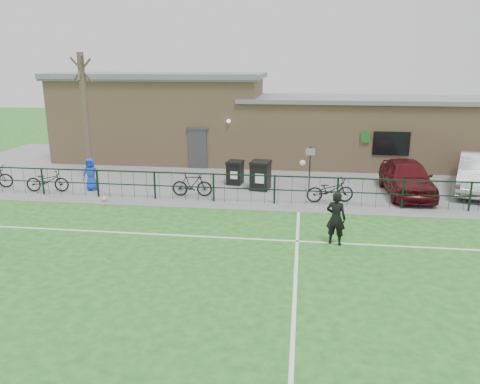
# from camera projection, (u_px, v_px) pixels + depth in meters

# --- Properties ---
(ground) EXTENTS (90.00, 90.00, 0.00)m
(ground) POSITION_uv_depth(u_px,v_px,m) (213.00, 297.00, 11.51)
(ground) COLOR #1D5C1B
(ground) RESTS_ON ground
(paving_strip) EXTENTS (34.00, 13.00, 0.02)m
(paving_strip) POSITION_uv_depth(u_px,v_px,m) (262.00, 172.00, 24.39)
(paving_strip) COLOR slate
(paving_strip) RESTS_ON ground
(pitch_line_touch) EXTENTS (28.00, 0.10, 0.01)m
(pitch_line_touch) POSITION_uv_depth(u_px,v_px,m) (249.00, 204.00, 18.95)
(pitch_line_touch) COLOR white
(pitch_line_touch) RESTS_ON ground
(pitch_line_mid) EXTENTS (28.00, 0.10, 0.01)m
(pitch_line_mid) POSITION_uv_depth(u_px,v_px,m) (236.00, 238.00, 15.33)
(pitch_line_mid) COLOR white
(pitch_line_mid) RESTS_ON ground
(pitch_line_perp) EXTENTS (0.10, 16.00, 0.01)m
(pitch_line_perp) POSITION_uv_depth(u_px,v_px,m) (294.00, 302.00, 11.25)
(pitch_line_perp) COLOR white
(pitch_line_perp) RESTS_ON ground
(perimeter_fence) EXTENTS (28.00, 0.10, 1.20)m
(perimeter_fence) POSITION_uv_depth(u_px,v_px,m) (250.00, 189.00, 18.98)
(perimeter_fence) COLOR black
(perimeter_fence) RESTS_ON ground
(bare_tree) EXTENTS (0.30, 0.30, 6.00)m
(bare_tree) POSITION_uv_depth(u_px,v_px,m) (86.00, 119.00, 21.75)
(bare_tree) COLOR #4C3B2E
(bare_tree) RESTS_ON ground
(wheelie_bin_left) EXTENTS (0.92, 1.01, 1.21)m
(wheelie_bin_left) POSITION_uv_depth(u_px,v_px,m) (261.00, 176.00, 20.98)
(wheelie_bin_left) COLOR black
(wheelie_bin_left) RESTS_ON paving_strip
(wheelie_bin_right) EXTENTS (0.76, 0.84, 1.01)m
(wheelie_bin_right) POSITION_uv_depth(u_px,v_px,m) (235.00, 173.00, 21.93)
(wheelie_bin_right) COLOR black
(wheelie_bin_right) RESTS_ON paving_strip
(sign_post) EXTENTS (0.06, 0.06, 2.00)m
(sign_post) POSITION_uv_depth(u_px,v_px,m) (310.00, 169.00, 20.67)
(sign_post) COLOR black
(sign_post) RESTS_ON paving_strip
(car_maroon) EXTENTS (1.94, 4.52, 1.52)m
(car_maroon) POSITION_uv_depth(u_px,v_px,m) (407.00, 177.00, 20.09)
(car_maroon) COLOR #4B0D13
(car_maroon) RESTS_ON paving_strip
(car_silver) EXTENTS (3.26, 5.29, 1.64)m
(car_silver) POSITION_uv_depth(u_px,v_px,m) (480.00, 173.00, 20.58)
(car_silver) COLOR #A2A4A9
(car_silver) RESTS_ON paving_strip
(bicycle_c) EXTENTS (1.95, 0.90, 0.99)m
(bicycle_c) POSITION_uv_depth(u_px,v_px,m) (47.00, 181.00, 20.65)
(bicycle_c) COLOR black
(bicycle_c) RESTS_ON paving_strip
(bicycle_d) EXTENTS (1.74, 0.59, 1.03)m
(bicycle_d) POSITION_uv_depth(u_px,v_px,m) (192.00, 184.00, 19.91)
(bicycle_d) COLOR black
(bicycle_d) RESTS_ON paving_strip
(bicycle_e) EXTENTS (2.03, 1.06, 1.02)m
(bicycle_e) POSITION_uv_depth(u_px,v_px,m) (330.00, 190.00, 19.07)
(bicycle_e) COLOR black
(bicycle_e) RESTS_ON paving_strip
(spectator_child) EXTENTS (0.75, 0.53, 1.45)m
(spectator_child) POSITION_uv_depth(u_px,v_px,m) (91.00, 174.00, 20.80)
(spectator_child) COLOR blue
(spectator_child) RESTS_ON paving_strip
(goalkeeper_kick) EXTENTS (1.57, 3.41, 2.07)m
(goalkeeper_kick) POSITION_uv_depth(u_px,v_px,m) (335.00, 217.00, 14.69)
(goalkeeper_kick) COLOR black
(goalkeeper_kick) RESTS_ON ground
(ball_ground) EXTENTS (0.23, 0.23, 0.23)m
(ball_ground) POSITION_uv_depth(u_px,v_px,m) (104.00, 199.00, 19.29)
(ball_ground) COLOR silver
(ball_ground) RESTS_ON ground
(clubhouse) EXTENTS (24.25, 5.40, 4.96)m
(clubhouse) POSITION_uv_depth(u_px,v_px,m) (252.00, 122.00, 26.77)
(clubhouse) COLOR tan
(clubhouse) RESTS_ON ground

